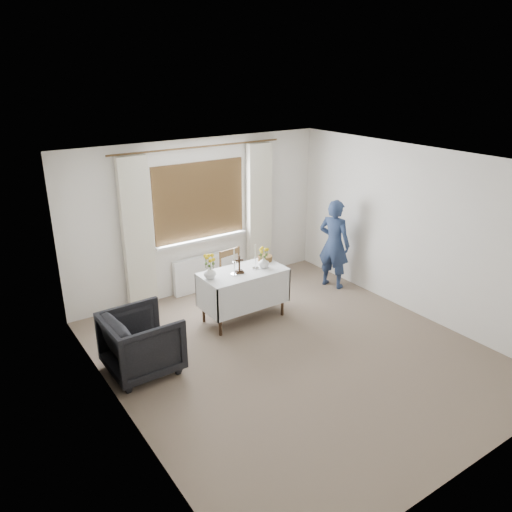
{
  "coord_description": "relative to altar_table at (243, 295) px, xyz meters",
  "views": [
    {
      "loc": [
        -3.6,
        -4.41,
        3.54
      ],
      "look_at": [
        0.07,
        0.98,
        1.04
      ],
      "focal_mm": 35.0,
      "sensor_mm": 36.0,
      "label": 1
    }
  ],
  "objects": [
    {
      "name": "wooden_chair",
      "position": [
        0.13,
        0.37,
        0.08
      ],
      "size": [
        0.48,
        0.48,
        0.92
      ],
      "primitive_type": null,
      "rotation": [
        0.0,
        0.0,
        0.13
      ],
      "color": "#51331B",
      "rests_on": "ground"
    },
    {
      "name": "flower_vase_right",
      "position": [
        0.33,
        -0.05,
        0.46
      ],
      "size": [
        0.18,
        0.18,
        0.17
      ],
      "primitive_type": "imported",
      "rotation": [
        0.0,
        0.0,
        0.1
      ],
      "color": "silver",
      "rests_on": "altar_table"
    },
    {
      "name": "wooden_cross",
      "position": [
        -0.08,
        -0.02,
        0.51
      ],
      "size": [
        0.14,
        0.12,
        0.26
      ],
      "primitive_type": null,
      "rotation": [
        0.0,
        0.0,
        -0.27
      ],
      "color": "black",
      "rests_on": "altar_table"
    },
    {
      "name": "radiator",
      "position": [
        0.02,
        1.24,
        -0.08
      ],
      "size": [
        1.1,
        0.1,
        0.6
      ],
      "primitive_type": "cube",
      "color": "white",
      "rests_on": "ground"
    },
    {
      "name": "armchair",
      "position": [
        -1.75,
        -0.44,
        0.01
      ],
      "size": [
        0.87,
        0.84,
        0.77
      ],
      "primitive_type": "imported",
      "rotation": [
        0.0,
        0.0,
        1.59
      ],
      "color": "black",
      "rests_on": "ground"
    },
    {
      "name": "altar_table",
      "position": [
        0.0,
        0.0,
        0.0
      ],
      "size": [
        1.24,
        0.64,
        0.76
      ],
      "primitive_type": "cube",
      "color": "silver",
      "rests_on": "ground"
    },
    {
      "name": "ground",
      "position": [
        0.02,
        -1.18,
        -0.38
      ],
      "size": [
        5.0,
        5.0,
        0.0
      ],
      "primitive_type": "plane",
      "color": "#7F6858",
      "rests_on": "ground"
    },
    {
      "name": "flower_vase_left",
      "position": [
        -0.52,
        0.04,
        0.47
      ],
      "size": [
        0.19,
        0.19,
        0.18
      ],
      "primitive_type": "imported",
      "rotation": [
        0.0,
        0.0,
        -0.07
      ],
      "color": "silver",
      "rests_on": "altar_table"
    },
    {
      "name": "candlestick_right",
      "position": [
        0.21,
        -0.02,
        0.57
      ],
      "size": [
        0.14,
        0.14,
        0.37
      ],
      "primitive_type": null,
      "rotation": [
        0.0,
        0.0,
        0.37
      ],
      "color": "silver",
      "rests_on": "altar_table"
    },
    {
      "name": "candlestick_left",
      "position": [
        -0.17,
        -0.03,
        0.58
      ],
      "size": [
        0.15,
        0.15,
        0.4
      ],
      "primitive_type": null,
      "rotation": [
        0.0,
        0.0,
        0.39
      ],
      "color": "silver",
      "rests_on": "altar_table"
    },
    {
      "name": "wicker_basket",
      "position": [
        0.5,
        0.16,
        0.42
      ],
      "size": [
        0.28,
        0.28,
        0.08
      ],
      "primitive_type": "cylinder",
      "rotation": [
        0.0,
        0.0,
        0.35
      ],
      "color": "brown",
      "rests_on": "altar_table"
    },
    {
      "name": "person",
      "position": [
        1.89,
        0.14,
        0.38
      ],
      "size": [
        0.53,
        0.65,
        1.52
      ],
      "primitive_type": "imported",
      "rotation": [
        0.0,
        0.0,
        1.93
      ],
      "color": "navy",
      "rests_on": "ground"
    }
  ]
}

